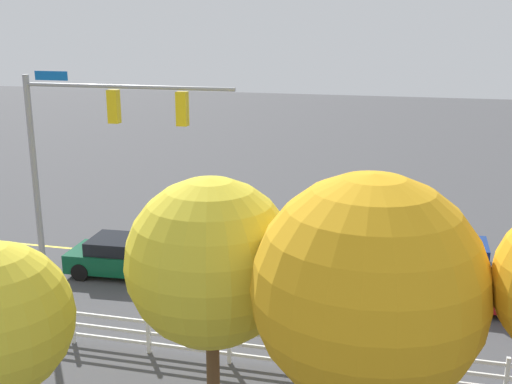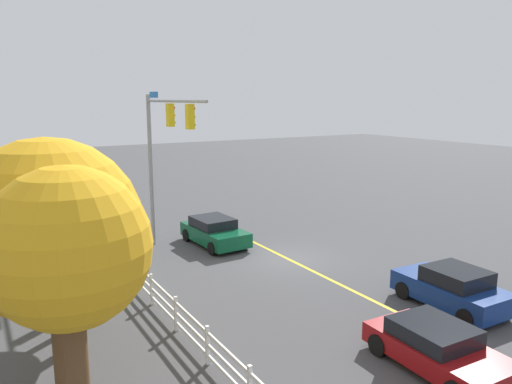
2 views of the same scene
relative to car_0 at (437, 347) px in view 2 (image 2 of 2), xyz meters
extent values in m
plane|color=#444447|center=(9.90, -1.78, -0.63)|extent=(120.00, 120.00, 0.00)
cube|color=gold|center=(5.90, -1.78, -0.62)|extent=(28.00, 0.16, 0.01)
cylinder|color=gray|center=(15.29, 2.77, 3.12)|extent=(0.20, 0.20, 7.48)
cylinder|color=gray|center=(11.93, 2.77, 6.56)|extent=(6.71, 0.12, 0.12)
cube|color=#0C59B2|center=(14.39, 2.79, 6.84)|extent=(1.10, 0.03, 0.28)
cube|color=gold|center=(12.38, 2.77, 5.96)|extent=(0.32, 0.28, 1.00)
sphere|color=red|center=(12.38, 2.62, 6.28)|extent=(0.17, 0.17, 0.17)
sphere|color=orange|center=(12.38, 2.62, 5.96)|extent=(0.17, 0.17, 0.17)
sphere|color=#148C19|center=(12.38, 2.62, 5.64)|extent=(0.17, 0.17, 0.17)
cube|color=gold|center=(10.19, 2.77, 5.96)|extent=(0.32, 0.28, 1.00)
sphere|color=red|center=(10.19, 2.62, 6.28)|extent=(0.17, 0.17, 0.17)
sphere|color=orange|center=(10.19, 2.62, 5.96)|extent=(0.17, 0.17, 0.17)
sphere|color=#148C19|center=(10.19, 2.62, 5.64)|extent=(0.17, 0.17, 0.17)
cube|color=maroon|center=(-0.05, 0.00, -0.12)|extent=(4.02, 2.01, 0.57)
cube|color=black|center=(0.15, 0.00, 0.39)|extent=(2.09, 1.77, 0.46)
cylinder|color=black|center=(-1.42, -0.86, -0.31)|extent=(0.65, 0.24, 0.64)
cylinder|color=black|center=(1.28, -0.93, -0.31)|extent=(0.65, 0.24, 0.64)
cylinder|color=black|center=(1.32, 0.86, -0.31)|extent=(0.65, 0.24, 0.64)
cube|color=navy|center=(2.52, -3.76, -0.04)|extent=(4.02, 1.98, 0.73)
cube|color=black|center=(2.32, -3.75, 0.58)|extent=(1.96, 1.75, 0.53)
cylinder|color=black|center=(3.89, -2.89, -0.31)|extent=(0.64, 0.23, 0.64)
cylinder|color=black|center=(3.85, -4.68, -0.31)|extent=(0.64, 0.23, 0.64)
cylinder|color=black|center=(1.18, -2.84, -0.31)|extent=(0.64, 0.23, 0.64)
cylinder|color=black|center=(1.15, -4.62, -0.31)|extent=(0.64, 0.23, 0.64)
cube|color=#0C4C2D|center=(13.58, 0.15, -0.06)|extent=(4.20, 2.12, 0.69)
cube|color=black|center=(13.79, 0.16, 0.52)|extent=(2.21, 1.83, 0.47)
cylinder|color=black|center=(12.23, -0.82, -0.31)|extent=(0.65, 0.25, 0.64)
cylinder|color=black|center=(12.14, 0.97, -0.31)|extent=(0.65, 0.25, 0.64)
cylinder|color=black|center=(15.02, -0.67, -0.31)|extent=(0.65, 0.25, 0.64)
cylinder|color=black|center=(14.93, 1.11, -0.31)|extent=(0.65, 0.25, 0.64)
cube|color=white|center=(3.36, 5.31, -0.05)|extent=(0.10, 0.10, 1.15)
cube|color=white|center=(5.72, 5.31, -0.05)|extent=(0.10, 0.10, 1.15)
cube|color=white|center=(8.09, 5.31, -0.05)|extent=(0.10, 0.10, 1.15)
cube|color=white|center=(10.45, 5.31, -0.05)|extent=(0.10, 0.10, 1.15)
cube|color=white|center=(12.81, 5.31, -0.05)|extent=(0.10, 0.10, 1.15)
cube|color=white|center=(15.18, 5.31, -0.05)|extent=(0.10, 0.10, 1.15)
cube|color=white|center=(17.54, 5.31, -0.05)|extent=(0.10, 0.10, 1.15)
cube|color=white|center=(19.90, 5.31, -0.05)|extent=(0.10, 0.10, 1.15)
cube|color=white|center=(6.90, 5.31, 0.32)|extent=(26.00, 0.06, 0.09)
cube|color=white|center=(6.90, 5.31, -0.03)|extent=(26.00, 0.06, 0.09)
cube|color=white|center=(6.90, 5.31, -0.35)|extent=(26.00, 0.06, 0.09)
cylinder|color=brown|center=(7.69, 7.93, 0.68)|extent=(0.30, 0.30, 2.61)
sphere|color=yellow|center=(7.69, 7.93, 3.38)|extent=(3.74, 3.74, 3.74)
sphere|color=gold|center=(0.69, 9.16, 4.08)|extent=(2.95, 2.95, 2.95)
cylinder|color=brown|center=(4.25, 8.99, 0.63)|extent=(0.36, 0.36, 2.52)
sphere|color=gold|center=(4.25, 8.99, 3.57)|extent=(4.45, 4.45, 4.45)
camera|label=1|loc=(3.69, 20.01, 8.38)|focal=43.90mm
camera|label=2|loc=(-8.20, 10.54, 6.66)|focal=34.64mm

